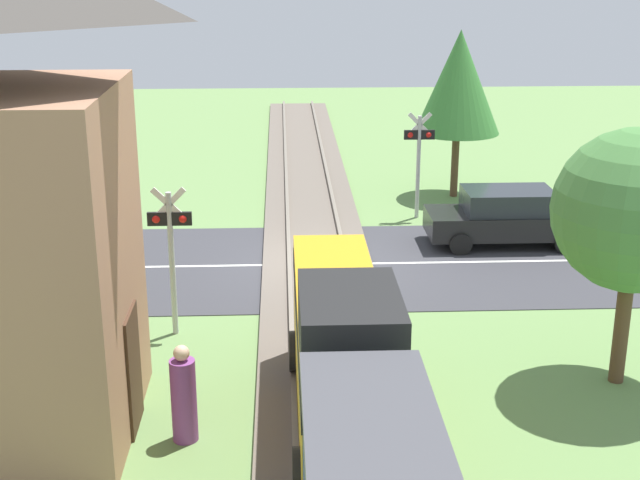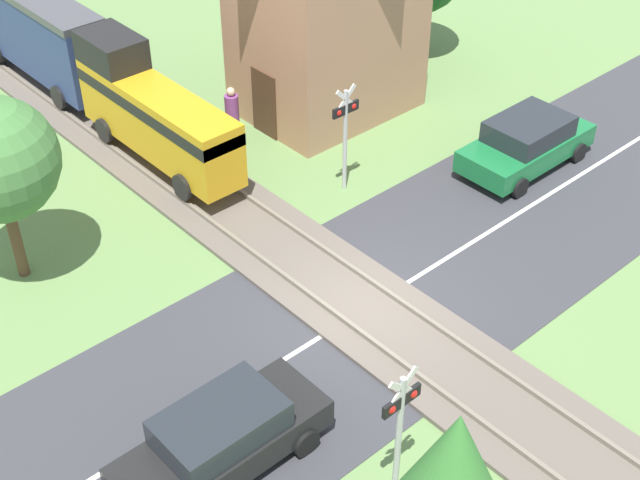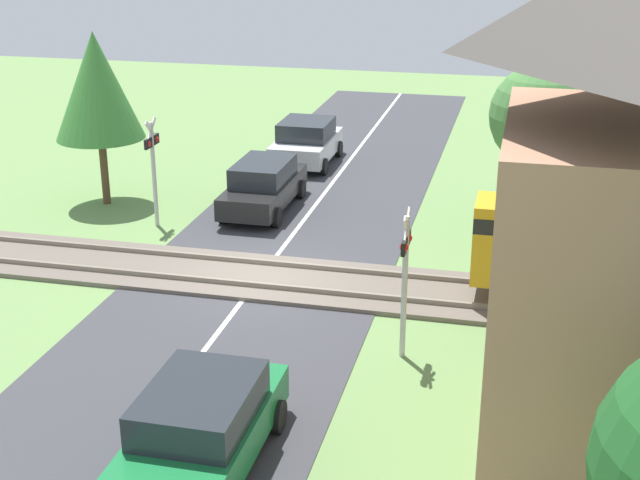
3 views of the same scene
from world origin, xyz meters
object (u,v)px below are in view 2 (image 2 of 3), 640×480
(car_far_side, at_px, (527,142))
(crossing_signal_east_approach, at_px, (345,125))
(train, at_px, (33,28))
(crossing_signal_west_approach, at_px, (400,419))
(pedestrian_by_station, at_px, (232,115))
(car_near_crossing, at_px, (222,439))

(car_far_side, height_order, crossing_signal_east_approach, crossing_signal_east_approach)
(train, height_order, crossing_signal_west_approach, train)
(car_far_side, height_order, crossing_signal_west_approach, crossing_signal_west_approach)
(car_far_side, distance_m, pedestrian_by_station, 8.77)
(train, distance_m, pedestrian_by_station, 7.86)
(train, xyz_separation_m, car_near_crossing, (-5.23, -17.19, -1.08))
(car_near_crossing, distance_m, crossing_signal_east_approach, 10.13)
(car_far_side, bearing_deg, crossing_signal_east_approach, 150.67)
(car_near_crossing, relative_size, crossing_signal_west_approach, 1.36)
(car_far_side, xyz_separation_m, crossing_signal_east_approach, (-4.71, 2.65, 1.24))
(car_far_side, bearing_deg, train, 118.86)
(crossing_signal_west_approach, relative_size, crossing_signal_east_approach, 1.00)
(pedestrian_by_station, bearing_deg, crossing_signal_east_approach, -81.62)
(car_far_side, bearing_deg, car_near_crossing, -167.61)
(car_far_side, distance_m, crossing_signal_west_approach, 12.42)
(car_near_crossing, bearing_deg, crossing_signal_west_approach, -52.14)
(train, xyz_separation_m, pedestrian_by_station, (2.54, -7.36, -1.11))
(train, bearing_deg, crossing_signal_west_approach, -99.08)
(train, bearing_deg, crossing_signal_east_approach, -74.79)
(train, height_order, crossing_signal_east_approach, train)
(car_near_crossing, xyz_separation_m, pedestrian_by_station, (7.76, 9.83, -0.03))
(train, relative_size, crossing_signal_east_approach, 6.46)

